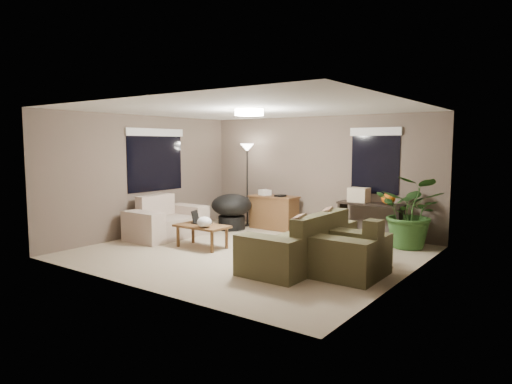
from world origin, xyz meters
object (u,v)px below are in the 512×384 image
Objects in this scene: armchair at (350,256)px; console_table at (370,219)px; coffee_table at (202,228)px; houseplant at (412,220)px; cat_scratching_post at (380,255)px; desk at (274,212)px; floor_lamp at (247,157)px; papasan_chair at (232,209)px; loveseat at (166,223)px; main_sofa at (303,247)px.

armchair is 2.60m from console_table.
houseplant reaches higher than coffee_table.
armchair is 2.00× the size of cat_scratching_post.
desk is at bearing 150.49° from cat_scratching_post.
floor_lamp is at bearing 146.67° from armchair.
papasan_chair is at bearing 163.04° from cat_scratching_post.
papasan_chair is at bearing 69.58° from loveseat.
main_sofa is 2.12m from coffee_table.
armchair is at bearing -1.69° from coffee_table.
armchair reaches higher than coffee_table.
main_sofa reaches higher than desk.
desk is (0.04, 2.33, 0.02)m from coffee_table.
loveseat is 4.80m from houseplant.
loveseat is at bearing 175.17° from armchair.
main_sofa is at bearing -114.65° from houseplant.
cat_scratching_post is (3.90, -1.79, -1.38)m from floor_lamp.
loveseat reaches higher than papasan_chair.
cat_scratching_post is at bearing 3.61° from loveseat.
main_sofa is at bearing 173.02° from armchair.
armchair is (4.21, -0.36, 0.00)m from loveseat.
loveseat is 2.43m from desk.
loveseat is 1.20× the size of houseplant.
desk is at bearing 58.04° from loveseat.
papasan_chair is 4.06m from cat_scratching_post.
desk is 0.95m from papasan_chair.
floor_lamp is (-2.99, -0.08, 1.16)m from console_table.
floor_lamp is 3.82× the size of cat_scratching_post.
armchair is at bearing -74.35° from console_table.
console_table reaches higher than coffee_table.
loveseat is 1.28m from coffee_table.
desk is 1.44m from floor_lamp.
floor_lamp is 4.01m from houseplant.
armchair is 0.75× the size of houseplant.
floor_lamp reaches higher than loveseat.
houseplant is (0.87, -0.19, 0.08)m from console_table.
main_sofa is at bearing -39.23° from floor_lamp.
cat_scratching_post is at bearing 71.54° from armchair.
cat_scratching_post is (3.18, 0.55, -0.14)m from coffee_table.
coffee_table is (-2.97, 0.09, 0.06)m from armchair.
desk is at bearing 140.52° from armchair.
main_sofa is 2.44m from houseplant.
cat_scratching_post is at bearing -29.51° from desk.
houseplant is (3.10, -0.10, 0.14)m from desk.
armchair is 2.97m from coffee_table.
coffee_table is at bearing -144.65° from houseplant.
floor_lamp reaches higher than main_sofa.
houseplant is (3.84, 0.49, 0.06)m from papasan_chair.
armchair is at bearing -6.98° from main_sofa.
loveseat is 1.57m from papasan_chair.
floor_lamp is at bearing 107.13° from coffee_table.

